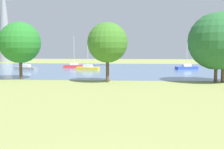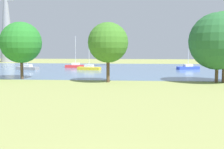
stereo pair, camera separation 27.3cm
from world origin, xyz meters
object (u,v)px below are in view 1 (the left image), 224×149
(tree_west_far, at_px, (217,41))
(sailboat_gray, at_px, (26,68))
(tree_east_far, at_px, (224,39))
(sailboat_yellow, at_px, (88,68))
(tree_east_near, at_px, (20,43))
(tree_mid_shore, at_px, (107,43))
(electricity_pylon, at_px, (4,18))
(sailboat_blue, at_px, (187,67))
(sailboat_red, at_px, (74,66))

(tree_west_far, bearing_deg, sailboat_gray, 151.52)
(tree_east_far, bearing_deg, sailboat_yellow, 139.00)
(tree_east_near, xyz_separation_m, tree_mid_shore, (13.12, -2.75, -0.07))
(tree_mid_shore, xyz_separation_m, tree_east_far, (15.42, 1.05, 0.47))
(tree_west_far, relative_size, electricity_pylon, 0.33)
(sailboat_yellow, height_order, tree_west_far, tree_west_far)
(tree_east_near, distance_m, tree_west_far, 27.66)
(sailboat_blue, bearing_deg, electricity_pylon, 153.83)
(sailboat_blue, bearing_deg, sailboat_gray, -173.64)
(sailboat_red, bearing_deg, sailboat_blue, -6.51)
(tree_east_far, bearing_deg, tree_west_far, -172.95)
(sailboat_gray, xyz_separation_m, sailboat_yellow, (13.03, 0.52, 0.00))
(tree_west_far, xyz_separation_m, tree_east_far, (0.95, 0.12, 0.30))
(tree_mid_shore, bearing_deg, tree_east_far, 3.91)
(tree_east_far, bearing_deg, electricity_pylon, 138.04)
(sailboat_blue, distance_m, sailboat_red, 25.19)
(sailboat_gray, xyz_separation_m, tree_mid_shore, (18.90, -19.04, 4.87))
(tree_west_far, bearing_deg, sailboat_red, 134.75)
(sailboat_blue, relative_size, tree_mid_shore, 0.74)
(sailboat_red, height_order, electricity_pylon, electricity_pylon)
(sailboat_yellow, distance_m, electricity_pylon, 44.95)
(sailboat_red, distance_m, sailboat_yellow, 7.40)
(sailboat_yellow, relative_size, tree_east_near, 0.64)
(sailboat_red, height_order, tree_east_far, tree_east_far)
(tree_east_far, relative_size, electricity_pylon, 0.34)
(sailboat_red, distance_m, tree_east_near, 23.65)
(tree_east_far, distance_m, electricity_pylon, 71.51)
(sailboat_blue, distance_m, tree_east_near, 34.88)
(tree_east_far, xyz_separation_m, electricity_pylon, (-52.82, 47.49, 8.30))
(tree_east_far, bearing_deg, sailboat_gray, 152.34)
(sailboat_red, xyz_separation_m, tree_east_far, (25.47, -24.62, 5.32))
(sailboat_gray, bearing_deg, sailboat_yellow, 2.30)
(sailboat_red, relative_size, tree_east_far, 0.77)
(sailboat_red, distance_m, sailboat_gray, 11.06)
(sailboat_yellow, bearing_deg, sailboat_gray, -177.70)
(tree_east_near, height_order, tree_east_far, tree_east_far)
(sailboat_red, xyz_separation_m, tree_mid_shore, (10.04, -25.67, 4.85))
(tree_west_far, bearing_deg, sailboat_blue, 88.67)
(tree_west_far, bearing_deg, tree_mid_shore, -176.30)
(sailboat_gray, relative_size, sailboat_yellow, 0.94)
(sailboat_red, relative_size, tree_mid_shore, 0.91)
(tree_mid_shore, xyz_separation_m, tree_west_far, (14.47, 0.94, 0.18))
(sailboat_red, relative_size, tree_east_near, 0.87)
(sailboat_blue, height_order, sailboat_gray, sailboat_blue)
(sailboat_red, relative_size, electricity_pylon, 0.26)
(tree_east_near, xyz_separation_m, electricity_pylon, (-24.27, 45.80, 8.70))
(sailboat_red, height_order, sailboat_yellow, sailboat_red)
(sailboat_red, bearing_deg, tree_east_near, -97.65)
(tree_east_near, bearing_deg, sailboat_red, 82.35)
(sailboat_yellow, bearing_deg, tree_east_near, -113.33)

